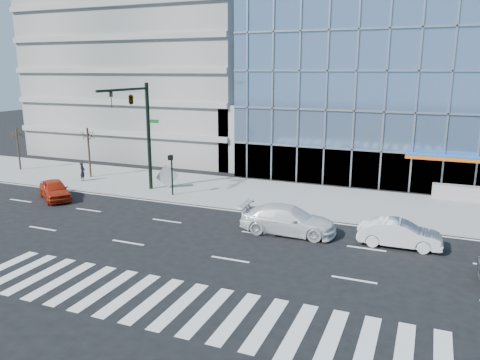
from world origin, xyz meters
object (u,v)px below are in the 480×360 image
object	(u,v)px
street_tree_far	(17,134)
tilted_panel	(167,176)
street_tree_near	(88,135)
pedestrian	(83,172)
white_suv	(288,220)
red_sedan	(55,190)
traffic_signal	(136,112)
ped_signal_post	(171,168)
white_sedan	(399,234)

from	to	relation	value
street_tree_far	tilted_panel	bearing A→B (deg)	-2.89
street_tree_near	pedestrian	xyz separation A→B (m)	(0.40, -1.42, -2.86)
street_tree_far	white_suv	world-z (taller)	street_tree_far
red_sedan	traffic_signal	bearing A→B (deg)	-21.07
traffic_signal	ped_signal_post	size ratio (longest dim) A/B	2.67
traffic_signal	street_tree_near	size ratio (longest dim) A/B	1.89
traffic_signal	red_sedan	distance (m)	8.12
white_sedan	pedestrian	world-z (taller)	pedestrian
street_tree_far	red_sedan	world-z (taller)	street_tree_far
street_tree_near	tilted_panel	bearing A→B (deg)	-5.75
street_tree_far	tilted_panel	world-z (taller)	street_tree_far
ped_signal_post	red_sedan	size ratio (longest dim) A/B	0.73
traffic_signal	ped_signal_post	distance (m)	4.75
white_sedan	white_suv	bearing A→B (deg)	91.23
white_suv	red_sedan	distance (m)	17.54
traffic_signal	street_tree_near	world-z (taller)	traffic_signal
traffic_signal	white_sedan	distance (m)	19.64
traffic_signal	street_tree_far	size ratio (longest dim) A/B	2.07
traffic_signal	white_suv	world-z (taller)	traffic_signal
white_suv	white_sedan	distance (m)	6.01
street_tree_near	tilted_panel	xyz separation A→B (m)	(8.06, -0.81, -2.72)
traffic_signal	white_sedan	size ratio (longest dim) A/B	1.88
white_suv	pedestrian	world-z (taller)	pedestrian
ped_signal_post	white_sedan	bearing A→B (deg)	-13.89
red_sedan	tilted_panel	bearing A→B (deg)	-12.64
traffic_signal	street_tree_near	distance (m)	7.96
street_tree_near	white_sedan	size ratio (longest dim) A/B	1.00
street_tree_near	white_sedan	bearing A→B (deg)	-14.33
traffic_signal	tilted_panel	size ratio (longest dim) A/B	6.15
street_tree_near	pedestrian	distance (m)	3.22
white_suv	white_sedan	xyz separation A→B (m)	(6.00, 0.24, -0.09)
pedestrian	traffic_signal	bearing A→B (deg)	-119.04
ped_signal_post	white_sedan	distance (m)	16.56
red_sedan	pedestrian	bearing A→B (deg)	53.86
white_suv	pedestrian	size ratio (longest dim) A/B	3.52
street_tree_near	street_tree_far	size ratio (longest dim) A/B	1.09
white_suv	pedestrian	xyz separation A→B (m)	(-19.12, 5.33, 0.13)
tilted_panel	traffic_signal	bearing A→B (deg)	-132.16
traffic_signal	street_tree_far	world-z (taller)	traffic_signal
red_sedan	pedestrian	size ratio (longest dim) A/B	2.66
traffic_signal	red_sedan	size ratio (longest dim) A/B	1.95
white_sedan	red_sedan	world-z (taller)	same
street_tree_near	pedestrian	bearing A→B (deg)	-74.19
traffic_signal	pedestrian	size ratio (longest dim) A/B	5.17
white_sedan	traffic_signal	bearing A→B (deg)	78.00
pedestrian	street_tree_far	bearing A→B (deg)	64.22
street_tree_far	pedestrian	distance (m)	8.89
ped_signal_post	street_tree_near	xyz separation A→B (m)	(-9.50, 2.56, 1.64)
street_tree_near	white_sedan	world-z (taller)	street_tree_near
street_tree_far	white_suv	xyz separation A→B (m)	(27.52, -6.76, -2.65)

